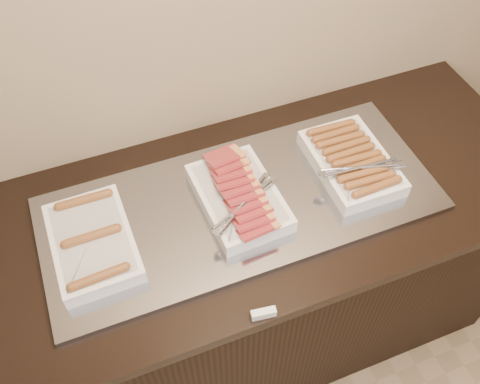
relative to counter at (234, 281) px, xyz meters
name	(u,v)px	position (x,y,z in m)	size (l,w,h in m)	color
counter	(234,281)	(0.00, 0.00, 0.00)	(2.06, 0.76, 0.90)	black
warming_tray	(241,204)	(0.03, 0.00, 0.46)	(1.20, 0.50, 0.02)	#9698A3
dish_left	(93,242)	(-0.42, 0.00, 0.50)	(0.22, 0.33, 0.07)	silver
dish_center	(239,196)	(0.02, 0.00, 0.50)	(0.26, 0.36, 0.10)	silver
dish_right	(352,162)	(0.40, 0.00, 0.50)	(0.27, 0.33, 0.08)	silver
label_holder	(263,314)	(-0.05, -0.36, 0.46)	(0.07, 0.02, 0.03)	silver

